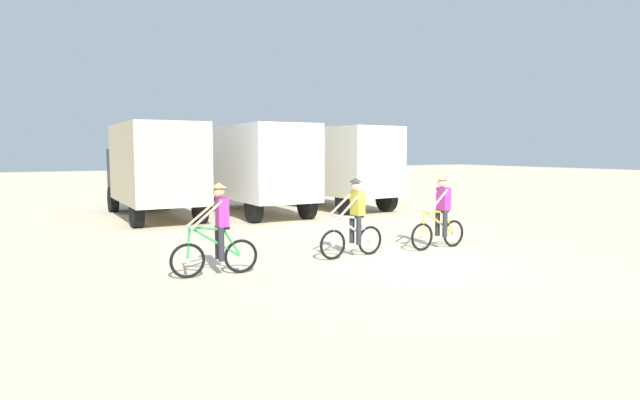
# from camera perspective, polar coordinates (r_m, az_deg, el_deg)

# --- Properties ---
(ground_plane) EXTENTS (120.00, 120.00, 0.00)m
(ground_plane) POSITION_cam_1_polar(r_m,az_deg,el_deg) (11.89, 10.02, -6.59)
(ground_plane) COLOR beige
(box_truck_tan_camper) EXTENTS (2.46, 6.78, 3.35)m
(box_truck_tan_camper) POSITION_cam_1_polar(r_m,az_deg,el_deg) (20.12, -17.37, 3.47)
(box_truck_tan_camper) COLOR #CCB78E
(box_truck_tan_camper) RESTS_ON ground
(box_truck_avon_van) EXTENTS (2.43, 6.76, 3.35)m
(box_truck_avon_van) POSITION_cam_1_polar(r_m,az_deg,el_deg) (20.50, -6.91, 3.70)
(box_truck_avon_van) COLOR white
(box_truck_avon_van) RESTS_ON ground
(box_truck_cream_rv) EXTENTS (2.89, 6.91, 3.35)m
(box_truck_cream_rv) POSITION_cam_1_polar(r_m,az_deg,el_deg) (22.50, 1.36, 3.88)
(box_truck_cream_rv) COLOR beige
(box_truck_cream_rv) RESTS_ON ground
(cyclist_orange_shirt) EXTENTS (1.73, 0.52, 1.82)m
(cyclist_orange_shirt) POSITION_cam_1_polar(r_m,az_deg,el_deg) (10.58, -10.90, -3.43)
(cyclist_orange_shirt) COLOR black
(cyclist_orange_shirt) RESTS_ON ground
(cyclist_cowboy_hat) EXTENTS (1.73, 0.52, 1.82)m
(cyclist_cowboy_hat) POSITION_cam_1_polar(r_m,az_deg,el_deg) (12.22, 3.64, -2.17)
(cyclist_cowboy_hat) COLOR black
(cyclist_cowboy_hat) RESTS_ON ground
(cyclist_near_camera) EXTENTS (1.73, 0.52, 1.82)m
(cyclist_near_camera) POSITION_cam_1_polar(r_m,az_deg,el_deg) (13.58, 12.70, -1.54)
(cyclist_near_camera) COLOR black
(cyclist_near_camera) RESTS_ON ground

